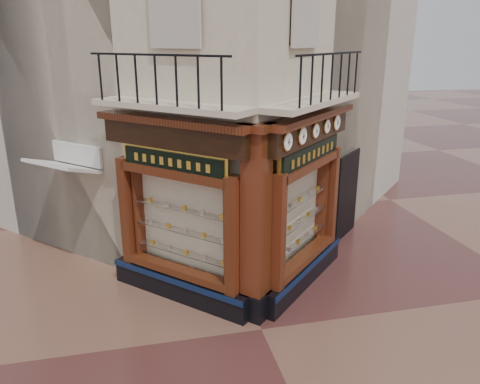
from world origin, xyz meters
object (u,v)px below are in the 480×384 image
object	(u,v)px
clock_a	(287,142)
clock_d	(327,126)
clock_b	(302,136)
signboard_right	(311,154)
awning	(74,266)
signboard_left	(173,162)
clock_e	(336,123)
clock_c	(315,131)
corner_pilaster	(256,228)

from	to	relation	value
clock_a	clock_d	xyz separation A→B (m)	(1.34, 1.34, 0.00)
clock_b	signboard_right	size ratio (longest dim) A/B	0.17
awning	signboard_left	distance (m)	4.47
clock_e	awning	bearing A→B (deg)	121.92
clock_a	signboard_right	size ratio (longest dim) A/B	0.17
clock_d	clock_a	bearing A→B (deg)	-180.00
clock_a	clock_c	bearing A→B (deg)	0.00
clock_c	signboard_left	distance (m)	2.99
clock_b	clock_d	size ratio (longest dim) A/B	1.16
corner_pilaster	clock_a	world-z (taller)	corner_pilaster
clock_a	awning	world-z (taller)	clock_a
corner_pilaster	awning	xyz separation A→B (m)	(-3.86, 3.16, -1.95)
corner_pilaster	clock_d	distance (m)	2.85
clock_a	clock_c	xyz separation A→B (m)	(0.91, 0.91, -0.00)
clock_a	clock_b	distance (m)	0.64
clock_e	signboard_left	distance (m)	3.89
corner_pilaster	signboard_right	bearing A→B (deg)	-10.25
clock_a	clock_b	xyz separation A→B (m)	(0.45, 0.45, -0.00)
clock_d	signboard_right	size ratio (longest dim) A/B	0.15
clock_a	signboard_right	xyz separation A→B (m)	(0.89, 1.05, -0.52)
clock_a	signboard_right	distance (m)	1.47
clock_e	awning	distance (m)	7.31
signboard_left	clock_c	bearing A→B (deg)	-137.73
corner_pilaster	clock_e	size ratio (longest dim) A/B	10.88
clock_a	signboard_right	bearing A→B (deg)	4.61
corner_pilaster	clock_c	world-z (taller)	corner_pilaster
corner_pilaster	clock_e	world-z (taller)	corner_pilaster
clock_c	signboard_left	world-z (taller)	clock_c
clock_b	awning	size ratio (longest dim) A/B	0.22
signboard_left	signboard_right	size ratio (longest dim) A/B	0.91
signboard_right	clock_a	bearing A→B (deg)	-175.39
clock_a	signboard_left	bearing A→B (deg)	107.71
clock_c	corner_pilaster	bearing A→B (deg)	165.59
clock_b	signboard_right	xyz separation A→B (m)	(0.44, 0.59, -0.52)
clock_a	clock_e	world-z (taller)	clock_e
signboard_left	awning	bearing A→B (deg)	3.27
clock_d	signboard_right	world-z (taller)	clock_d
clock_e	signboard_right	xyz separation A→B (m)	(-0.86, -0.71, -0.52)
corner_pilaster	clock_b	bearing A→B (deg)	-22.72
clock_c	signboard_left	xyz separation A→B (m)	(-2.94, 0.14, -0.52)
clock_d	clock_c	bearing A→B (deg)	-180.00
clock_c	awning	xyz separation A→B (m)	(-5.34, 2.28, -3.62)
signboard_left	clock_b	bearing A→B (deg)	-148.46
clock_c	clock_d	world-z (taller)	same
corner_pilaster	clock_a	xyz separation A→B (m)	(0.57, -0.03, 1.67)
signboard_left	signboard_right	distance (m)	2.92
signboard_left	clock_d	bearing A→B (deg)	-130.09
clock_b	clock_d	bearing A→B (deg)	0.00
clock_a	clock_e	size ratio (longest dim) A/B	0.97
awning	clock_a	bearing A→B (deg)	-170.75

